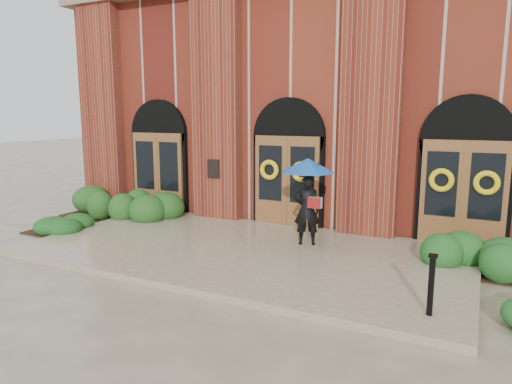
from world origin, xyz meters
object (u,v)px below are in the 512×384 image
Objects in this scene: man_with_umbrella at (307,185)px; metal_post at (431,284)px; hedge_wall_left at (118,204)px; hedge_wall_right at (493,256)px.

metal_post is (3.09, -2.83, -0.94)m from man_with_umbrella.
hedge_wall_left is (-9.69, 3.51, -0.24)m from metal_post.
hedge_wall_right is at bearing -2.75° from hedge_wall_left.
hedge_wall_right is at bearing 159.99° from man_with_umbrella.
man_with_umbrella is at bearing 137.53° from metal_post.
man_with_umbrella is at bearing -5.88° from hedge_wall_left.
man_with_umbrella is 2.12× the size of metal_post.
hedge_wall_right is (0.90, 3.00, -0.30)m from metal_post.
man_with_umbrella is at bearing -177.55° from hedge_wall_right.
metal_post is at bearing 115.07° from man_with_umbrella.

